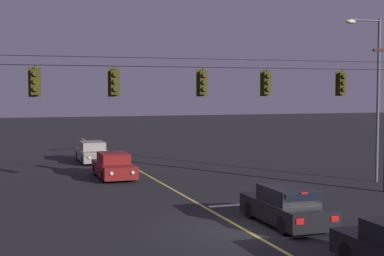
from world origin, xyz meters
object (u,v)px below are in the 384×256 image
traffic_light_left_inner (115,83)px  car_oncoming_lead (114,166)px  street_lamp_corner (374,85)px  traffic_light_centre (203,83)px  car_waiting_near_lane (287,207)px  traffic_light_right_inner (267,83)px  traffic_light_leftmost (35,82)px  traffic_light_rightmost (342,84)px  car_oncoming_trailing (93,153)px

traffic_light_left_inner → car_oncoming_lead: (1.58, 8.55, -4.49)m
car_oncoming_lead → street_lamp_corner: 14.57m
traffic_light_centre → car_waiting_near_lane: traffic_light_centre is taller
traffic_light_centre → traffic_light_right_inner: bearing=0.0°
traffic_light_leftmost → car_oncoming_lead: 10.72m
traffic_light_left_inner → traffic_light_centre: bearing=0.0°
traffic_light_right_inner → traffic_light_leftmost: bearing=180.0°
car_waiting_near_lane → car_oncoming_lead: size_ratio=0.98×
traffic_light_right_inner → traffic_light_rightmost: 3.78m
car_oncoming_lead → traffic_light_centre: bearing=-75.8°
traffic_light_left_inner → traffic_light_right_inner: bearing=0.0°
street_lamp_corner → traffic_light_leftmost: bearing=-170.7°
car_waiting_near_lane → car_oncoming_trailing: bearing=100.4°
car_oncoming_lead → street_lamp_corner: (12.64, -5.72, 4.46)m
traffic_light_centre → car_oncoming_lead: 9.90m
car_oncoming_trailing → street_lamp_corner: (12.64, -13.24, 4.46)m
traffic_light_left_inner → traffic_light_rightmost: (10.48, 0.00, 0.00)m
traffic_light_right_inner → traffic_light_rightmost: bearing=0.0°
traffic_light_centre → traffic_light_rightmost: bearing=0.0°
traffic_light_rightmost → street_lamp_corner: bearing=37.1°
traffic_light_left_inner → traffic_light_leftmost: bearing=180.0°
traffic_light_leftmost → car_waiting_near_lane: traffic_light_leftmost is taller
street_lamp_corner → traffic_light_left_inner: bearing=-168.7°
car_oncoming_lead → car_oncoming_trailing: size_ratio=1.00×
traffic_light_rightmost → car_oncoming_trailing: size_ratio=0.28×
traffic_light_right_inner → traffic_light_rightmost: (3.78, 0.00, 0.00)m
street_lamp_corner → car_waiting_near_lane: bearing=-140.5°
traffic_light_centre → car_waiting_near_lane: 6.54m
traffic_light_centre → traffic_light_right_inner: (2.95, 0.00, 0.00)m
traffic_light_left_inner → car_oncoming_trailing: 16.76m
traffic_light_leftmost → traffic_light_rightmost: 13.55m
traffic_light_leftmost → street_lamp_corner: size_ratio=0.14×
traffic_light_leftmost → traffic_light_left_inner: 3.07m
traffic_light_leftmost → traffic_light_left_inner: bearing=0.0°
traffic_light_leftmost → traffic_light_right_inner: same height
traffic_light_centre → traffic_light_rightmost: 6.73m
traffic_light_centre → car_oncoming_lead: (-2.16, 8.55, -4.49)m
traffic_light_right_inner → car_waiting_near_lane: 6.48m
traffic_light_leftmost → traffic_light_left_inner: same height
traffic_light_centre → car_oncoming_trailing: (-2.17, 16.07, -4.49)m
traffic_light_leftmost → traffic_light_right_inner: 9.77m
car_waiting_near_lane → traffic_light_leftmost: bearing=152.0°
street_lamp_corner → traffic_light_rightmost: bearing=-142.9°
car_oncoming_lead → car_oncoming_trailing: same height
traffic_light_left_inner → car_oncoming_lead: bearing=79.5°
traffic_light_left_inner → traffic_light_right_inner: (6.69, 0.00, 0.00)m
car_waiting_near_lane → car_oncoming_lead: 13.56m
traffic_light_right_inner → car_oncoming_lead: (-5.11, 8.55, -4.49)m
traffic_light_right_inner → car_oncoming_lead: bearing=120.9°
car_waiting_near_lane → car_oncoming_trailing: (-3.77, 20.54, -0.00)m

